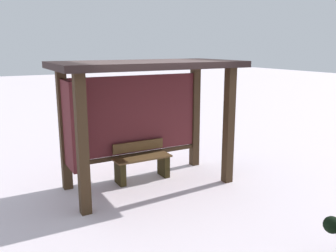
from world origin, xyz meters
The scene contains 3 objects.
ground_plane centered at (0.00, 0.00, 0.00)m, with size 60.00×60.00×0.00m, color silver.
bus_shelter centered at (-0.09, 0.17, 1.79)m, with size 3.42×1.73×2.41m.
bench_left_inside centered at (0.00, 0.33, 0.35)m, with size 1.17×0.41×0.77m.
Camera 1 is at (-2.87, -5.96, 2.67)m, focal length 38.02 mm.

